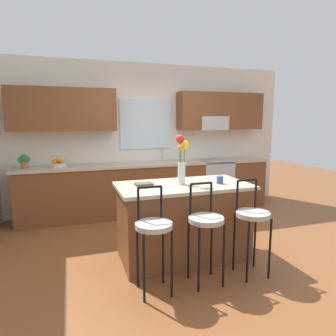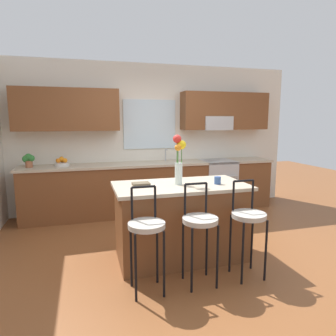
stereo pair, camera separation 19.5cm
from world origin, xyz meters
name	(u,v)px [view 1 (the left image)]	position (x,y,z in m)	size (l,w,h in m)	color
ground_plane	(185,249)	(0.00, 0.00, 0.00)	(14.00, 14.00, 0.00)	brown
back_wall_assembly	(148,129)	(0.02, 1.99, 1.51)	(5.60, 0.50, 2.70)	silver
counter_run	(151,187)	(0.00, 1.70, 0.47)	(4.56, 0.64, 0.92)	brown
sink_faucet	(162,154)	(0.27, 1.84, 1.06)	(0.02, 0.13, 0.23)	#B7BABC
oven_range	(213,183)	(1.25, 1.68, 0.46)	(0.60, 0.64, 0.92)	#B7BABC
kitchen_island	(183,221)	(-0.11, -0.20, 0.46)	(1.58, 0.84, 0.92)	brown
bar_stool_near	(154,230)	(-0.66, -0.83, 0.64)	(0.36, 0.36, 1.04)	black
bar_stool_middle	(206,224)	(-0.11, -0.83, 0.64)	(0.36, 0.36, 1.04)	black
bar_stool_far	(252,218)	(0.44, -0.83, 0.64)	(0.36, 0.36, 1.04)	black
flower_vase	(182,157)	(-0.13, -0.20, 1.25)	(0.15, 0.13, 0.59)	silver
mug_ceramic	(220,180)	(0.32, -0.31, 0.97)	(0.08, 0.08, 0.09)	#33518C
cookbook	(144,184)	(-0.58, -0.13, 0.94)	(0.20, 0.15, 0.03)	brown
fruit_bowl_oranges	(58,164)	(-1.56, 1.70, 0.97)	(0.24, 0.24, 0.16)	silver
potted_plant_small	(24,160)	(-2.07, 1.70, 1.05)	(0.19, 0.13, 0.23)	#9E5B3D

